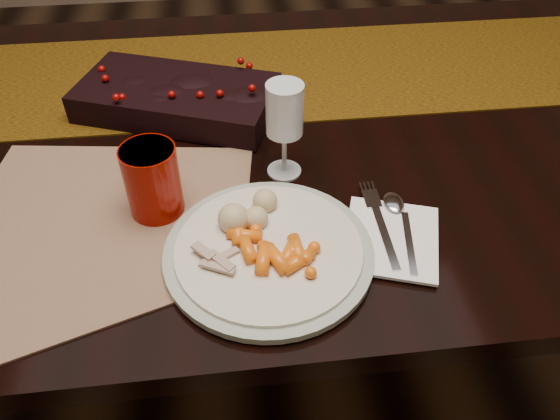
{
  "coord_description": "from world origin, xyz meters",
  "views": [
    {
      "loc": [
        -0.06,
        -0.84,
        1.33
      ],
      "look_at": [
        0.01,
        -0.28,
        0.8
      ],
      "focal_mm": 35.0,
      "sensor_mm": 36.0,
      "label": 1
    }
  ],
  "objects": [
    {
      "name": "fork",
      "position": [
        0.16,
        -0.3,
        0.76
      ],
      "size": [
        0.03,
        0.17,
        0.0
      ],
      "primitive_type": null,
      "rotation": [
        0.0,
        0.0,
        -0.01
      ],
      "color": "silver",
      "rests_on": "napkin"
    },
    {
      "name": "table_runner",
      "position": [
        -0.05,
        0.19,
        0.75
      ],
      "size": [
        1.88,
        0.39,
        0.0
      ],
      "primitive_type": "cube",
      "rotation": [
        0.0,
        0.0,
        -0.0
      ],
      "color": "black",
      "rests_on": "dining_table"
    },
    {
      "name": "red_cup",
      "position": [
        -0.17,
        -0.21,
        0.81
      ],
      "size": [
        0.1,
        0.1,
        0.11
      ],
      "primitive_type": "cylinder",
      "rotation": [
        0.0,
        0.0,
        0.21
      ],
      "color": "#870A00",
      "rests_on": "placemat_main"
    },
    {
      "name": "spoon",
      "position": [
        0.19,
        -0.31,
        0.76
      ],
      "size": [
        0.06,
        0.16,
        0.0
      ],
      "primitive_type": null,
      "rotation": [
        0.0,
        0.0,
        -0.18
      ],
      "color": "silver",
      "rests_on": "napkin"
    },
    {
      "name": "floor",
      "position": [
        0.0,
        0.0,
        0.0
      ],
      "size": [
        5.0,
        5.0,
        0.0
      ],
      "primitive_type": "plane",
      "color": "black",
      "rests_on": "ground"
    },
    {
      "name": "centerpiece",
      "position": [
        -0.15,
        0.07,
        0.79
      ],
      "size": [
        0.4,
        0.3,
        0.07
      ],
      "primitive_type": null,
      "rotation": [
        0.0,
        0.0,
        -0.36
      ],
      "color": "black",
      "rests_on": "table_runner"
    },
    {
      "name": "mashed_potatoes",
      "position": [
        -0.03,
        -0.26,
        0.79
      ],
      "size": [
        0.1,
        0.09,
        0.05
      ],
      "primitive_type": null,
      "rotation": [
        0.0,
        0.0,
        -0.12
      ],
      "color": "beige",
      "rests_on": "dinner_plate"
    },
    {
      "name": "turkey_shreds",
      "position": [
        -0.1,
        -0.35,
        0.78
      ],
      "size": [
        0.08,
        0.07,
        0.02
      ],
      "primitive_type": null,
      "rotation": [
        0.0,
        0.0,
        -0.19
      ],
      "color": "#BA9B91",
      "rests_on": "dinner_plate"
    },
    {
      "name": "wine_glass",
      "position": [
        0.03,
        -0.14,
        0.83
      ],
      "size": [
        0.07,
        0.07,
        0.16
      ],
      "primitive_type": null,
      "rotation": [
        0.0,
        0.0,
        -0.18
      ],
      "color": "silver",
      "rests_on": "dining_table"
    },
    {
      "name": "placemat_main",
      "position": [
        -0.25,
        -0.2,
        0.75
      ],
      "size": [
        0.46,
        0.37,
        0.0
      ],
      "primitive_type": "cube",
      "rotation": [
        0.0,
        0.0,
        -0.14
      ],
      "color": "brown",
      "rests_on": "dining_table"
    },
    {
      "name": "napkin",
      "position": [
        0.16,
        -0.32,
        0.76
      ],
      "size": [
        0.17,
        0.19,
        0.01
      ],
      "primitive_type": "cube",
      "rotation": [
        0.0,
        0.0,
        -0.32
      ],
      "color": "white",
      "rests_on": "placemat_main"
    },
    {
      "name": "baby_carrots",
      "position": [
        -0.02,
        -0.33,
        0.78
      ],
      "size": [
        0.12,
        0.1,
        0.02
      ],
      "primitive_type": null,
      "rotation": [
        0.0,
        0.0,
        0.16
      ],
      "color": "orange",
      "rests_on": "dinner_plate"
    },
    {
      "name": "dining_table",
      "position": [
        0.0,
        0.0,
        0.38
      ],
      "size": [
        1.8,
        1.0,
        0.75
      ],
      "primitive_type": "cube",
      "color": "black",
      "rests_on": "floor"
    },
    {
      "name": "dinner_plate",
      "position": [
        -0.01,
        -0.33,
        0.76
      ],
      "size": [
        0.36,
        0.36,
        0.02
      ],
      "primitive_type": "cylinder",
      "rotation": [
        0.0,
        0.0,
        0.25
      ],
      "color": "silver",
      "rests_on": "placemat_main"
    },
    {
      "name": "placemat_second",
      "position": [
        -0.25,
        -0.27,
        0.75
      ],
      "size": [
        0.49,
        0.42,
        0.0
      ],
      "primitive_type": "cube",
      "rotation": [
        0.0,
        0.0,
        0.32
      ],
      "color": "brown",
      "rests_on": "dining_table"
    }
  ]
}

